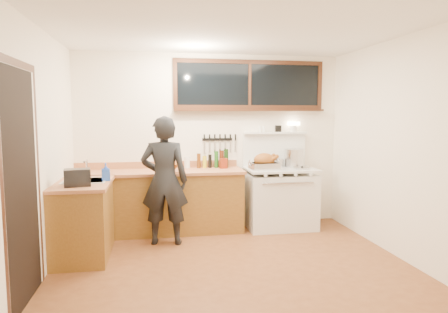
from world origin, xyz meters
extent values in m
cube|color=brown|center=(0.00, 0.00, -0.01)|extent=(4.00, 3.50, 0.02)
cube|color=white|center=(0.00, 1.77, 1.30)|extent=(4.00, 0.05, 2.60)
cube|color=white|center=(0.00, -1.77, 1.30)|extent=(4.00, 0.05, 2.60)
cube|color=white|center=(-2.02, 0.00, 1.30)|extent=(0.05, 3.50, 2.60)
cube|color=white|center=(2.02, 0.00, 1.30)|extent=(0.05, 3.50, 2.60)
cube|color=white|center=(0.00, 0.00, 2.62)|extent=(4.00, 3.50, 0.05)
cube|color=brown|center=(-0.80, 1.45, 0.43)|extent=(2.40, 0.60, 0.86)
cube|color=#BA7349|center=(-0.80, 1.44, 0.88)|extent=(2.44, 0.64, 0.04)
cube|color=#BA7349|center=(-0.80, 1.74, 0.95)|extent=(2.40, 0.03, 0.10)
sphere|color=#B78C38|center=(-1.80, 1.17, 0.70)|extent=(0.03, 0.03, 0.03)
sphere|color=#B78C38|center=(-1.30, 1.17, 0.70)|extent=(0.03, 0.03, 0.03)
sphere|color=#B78C38|center=(-0.80, 1.17, 0.70)|extent=(0.03, 0.03, 0.03)
sphere|color=#B78C38|center=(-0.30, 1.17, 0.70)|extent=(0.03, 0.03, 0.03)
sphere|color=#B78C38|center=(0.15, 1.17, 0.70)|extent=(0.03, 0.03, 0.03)
cube|color=brown|center=(-1.70, 0.62, 0.43)|extent=(0.60, 1.05, 0.86)
cube|color=#BA7349|center=(-1.69, 0.62, 0.88)|extent=(0.64, 1.09, 0.04)
cube|color=white|center=(-1.68, 0.70, 0.84)|extent=(0.45, 0.40, 0.14)
cube|color=white|center=(-1.68, 0.70, 0.91)|extent=(0.50, 0.45, 0.01)
cylinder|color=silver|center=(-1.68, 0.88, 1.02)|extent=(0.02, 0.02, 0.24)
cylinder|color=silver|center=(-1.68, 0.80, 1.13)|extent=(0.02, 0.18, 0.02)
cube|color=white|center=(1.00, 1.40, 0.41)|extent=(1.00, 0.70, 0.82)
cube|color=white|center=(1.00, 1.40, 0.89)|extent=(1.02, 0.72, 0.03)
cube|color=white|center=(1.00, 1.06, 0.52)|extent=(0.88, 0.02, 0.46)
cylinder|color=silver|center=(1.00, 1.03, 0.74)|extent=(0.75, 0.02, 0.02)
cylinder|color=white|center=(0.67, 1.04, 0.85)|extent=(0.04, 0.03, 0.04)
cylinder|color=white|center=(0.89, 1.04, 0.85)|extent=(0.04, 0.03, 0.04)
cylinder|color=white|center=(1.11, 1.04, 0.85)|extent=(0.04, 0.03, 0.04)
cylinder|color=white|center=(1.33, 1.04, 0.85)|extent=(0.04, 0.03, 0.04)
cube|color=white|center=(1.00, 1.72, 1.15)|extent=(1.00, 0.05, 0.50)
cube|color=white|center=(1.00, 1.69, 1.41)|extent=(1.00, 0.12, 0.03)
cylinder|color=white|center=(1.30, 1.69, 1.48)|extent=(0.10, 0.10, 0.10)
cube|color=#FFE5B2|center=(1.30, 1.69, 1.56)|extent=(0.18, 0.09, 0.06)
cube|color=black|center=(1.05, 1.69, 1.48)|extent=(0.09, 0.05, 0.10)
cylinder|color=white|center=(0.82, 1.69, 1.47)|extent=(0.04, 0.04, 0.09)
cylinder|color=white|center=(0.76, 1.69, 1.47)|extent=(0.04, 0.04, 0.09)
cube|color=black|center=(0.60, 1.73, 2.15)|extent=(2.20, 0.01, 0.62)
cube|color=black|center=(0.60, 1.73, 2.49)|extent=(2.32, 0.04, 0.06)
cube|color=black|center=(0.60, 1.73, 1.81)|extent=(2.32, 0.04, 0.06)
cube|color=black|center=(-0.53, 1.73, 2.15)|extent=(0.06, 0.04, 0.62)
cube|color=black|center=(1.73, 1.73, 2.15)|extent=(0.06, 0.04, 0.62)
cube|color=black|center=(0.60, 1.73, 2.15)|extent=(0.04, 0.04, 0.62)
cube|color=black|center=(0.60, 1.68, 1.76)|extent=(2.32, 0.13, 0.03)
cube|color=black|center=(-1.99, -0.55, 1.05)|extent=(0.01, 0.86, 2.10)
cube|color=black|center=(-1.99, -1.03, 1.05)|extent=(0.01, 0.07, 2.10)
cube|color=black|center=(-1.99, -0.07, 1.05)|extent=(0.01, 0.07, 2.10)
cube|color=black|center=(-1.99, -0.55, 2.14)|extent=(0.01, 1.04, 0.07)
cube|color=black|center=(0.10, 1.74, 1.32)|extent=(0.46, 0.02, 0.04)
cube|color=silver|center=(-0.10, 1.72, 1.21)|extent=(0.02, 0.00, 0.18)
cube|color=black|center=(-0.10, 1.72, 1.35)|extent=(0.02, 0.02, 0.10)
cube|color=silver|center=(-0.02, 1.72, 1.21)|extent=(0.02, 0.00, 0.18)
cube|color=black|center=(-0.02, 1.72, 1.35)|extent=(0.02, 0.02, 0.10)
cube|color=silver|center=(0.06, 1.72, 1.21)|extent=(0.02, 0.00, 0.18)
cube|color=black|center=(0.06, 1.72, 1.35)|extent=(0.02, 0.02, 0.10)
cube|color=silver|center=(0.14, 1.72, 1.21)|extent=(0.03, 0.00, 0.18)
cube|color=black|center=(0.14, 1.72, 1.35)|extent=(0.02, 0.02, 0.10)
cube|color=silver|center=(0.22, 1.72, 1.21)|extent=(0.03, 0.00, 0.18)
cube|color=black|center=(0.22, 1.72, 1.35)|extent=(0.02, 0.02, 0.10)
cube|color=silver|center=(0.30, 1.72, 1.21)|extent=(0.03, 0.00, 0.18)
cube|color=black|center=(0.30, 1.72, 1.35)|extent=(0.02, 0.02, 0.10)
cube|color=silver|center=(0.38, 1.72, 1.21)|extent=(0.03, 0.00, 0.18)
cube|color=black|center=(0.38, 1.72, 1.35)|extent=(0.02, 0.02, 0.10)
imported|color=black|center=(-0.72, 0.93, 0.84)|extent=(0.66, 0.48, 1.68)
imported|color=blue|center=(-1.43, 0.68, 1.01)|extent=(0.11, 0.11, 0.21)
cube|color=black|center=(-1.70, 0.36, 1.00)|extent=(0.31, 0.24, 0.19)
cube|color=#BA7349|center=(-0.64, 1.30, 0.91)|extent=(0.40, 0.33, 0.02)
ellipsoid|color=brown|center=(-0.64, 1.30, 0.97)|extent=(0.22, 0.17, 0.12)
sphere|color=brown|center=(-0.55, 1.35, 1.00)|extent=(0.05, 0.05, 0.05)
sphere|color=brown|center=(-0.55, 1.26, 1.00)|extent=(0.05, 0.05, 0.05)
cube|color=silver|center=(0.73, 1.31, 0.95)|extent=(0.42, 0.33, 0.10)
cube|color=#3F3F42|center=(0.73, 1.31, 0.98)|extent=(0.37, 0.28, 0.03)
torus|color=silver|center=(0.52, 1.31, 1.00)|extent=(0.02, 0.10, 0.10)
torus|color=silver|center=(0.94, 1.31, 1.00)|extent=(0.02, 0.10, 0.10)
ellipsoid|color=brown|center=(0.73, 1.31, 1.04)|extent=(0.33, 0.26, 0.20)
cylinder|color=brown|center=(0.83, 1.24, 1.06)|extent=(0.11, 0.06, 0.09)
sphere|color=brown|center=(0.89, 1.24, 1.09)|extent=(0.06, 0.06, 0.06)
cylinder|color=brown|center=(0.83, 1.39, 1.06)|extent=(0.11, 0.06, 0.09)
sphere|color=brown|center=(0.89, 1.39, 1.09)|extent=(0.06, 0.06, 0.06)
cylinder|color=silver|center=(1.25, 1.52, 1.04)|extent=(0.33, 0.33, 0.27)
cylinder|color=silver|center=(1.01, 1.55, 0.96)|extent=(0.22, 0.22, 0.13)
cylinder|color=black|center=(0.96, 1.66, 1.02)|extent=(0.08, 0.16, 0.02)
cylinder|color=silver|center=(1.30, 1.29, 0.91)|extent=(0.28, 0.28, 0.02)
sphere|color=black|center=(1.30, 1.29, 0.93)|extent=(0.03, 0.03, 0.03)
cube|color=maroon|center=(0.16, 1.52, 0.98)|extent=(0.11, 0.10, 0.15)
cylinder|color=white|center=(-0.37, 1.66, 0.98)|extent=(0.10, 0.10, 0.16)
cylinder|color=black|center=(-0.20, 1.63, 1.01)|extent=(0.06, 0.06, 0.22)
cylinder|color=black|center=(-0.11, 1.63, 0.99)|extent=(0.06, 0.06, 0.18)
cylinder|color=black|center=(-0.03, 1.63, 1.00)|extent=(0.05, 0.05, 0.20)
cylinder|color=black|center=(0.07, 1.63, 1.02)|extent=(0.06, 0.06, 0.25)
cylinder|color=black|center=(0.15, 1.63, 1.03)|extent=(0.07, 0.07, 0.26)
cylinder|color=black|center=(0.22, 1.63, 1.04)|extent=(0.06, 0.06, 0.28)
camera|label=1|loc=(-0.84, -4.26, 1.70)|focal=32.00mm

